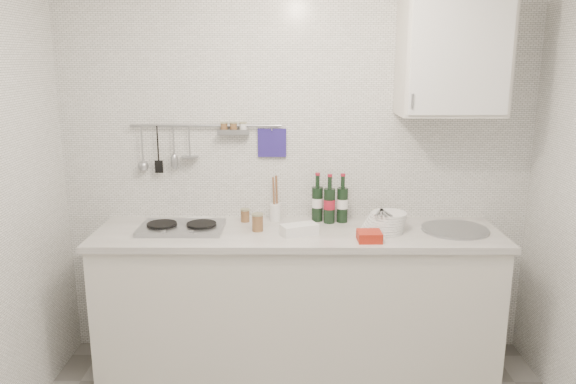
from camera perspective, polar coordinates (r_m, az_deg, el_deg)
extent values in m
cube|color=silver|center=(3.61, 0.93, 2.54)|extent=(3.00, 0.02, 2.50)
cube|color=beige|center=(3.57, 0.94, -11.27)|extent=(2.40, 0.60, 0.88)
cube|color=silver|center=(3.40, 0.97, -4.23)|extent=(2.44, 0.64, 0.04)
cube|color=black|center=(3.77, 0.91, -16.53)|extent=(2.34, 0.52, 0.10)
cube|color=#93969B|center=(3.46, -10.74, -3.58)|extent=(0.50, 0.32, 0.03)
cylinder|color=black|center=(3.47, -12.70, -3.21)|extent=(0.18, 0.18, 0.01)
cylinder|color=black|center=(3.43, -8.78, -3.26)|extent=(0.18, 0.18, 0.01)
cylinder|color=#93969B|center=(3.54, 16.58, -3.67)|extent=(0.40, 0.40, 0.02)
cylinder|color=#93969B|center=(3.55, 16.52, -4.53)|extent=(0.34, 0.34, 0.10)
cylinder|color=#93969B|center=(3.58, -8.36, 6.68)|extent=(0.95, 0.02, 0.02)
cube|color=navy|center=(3.57, -1.63, 5.02)|extent=(0.18, 0.02, 0.18)
cube|color=beige|center=(3.50, 16.35, 13.20)|extent=(0.60, 0.35, 0.70)
cube|color=white|center=(3.32, 17.22, 13.15)|extent=(0.56, 0.01, 0.66)
cylinder|color=#93969B|center=(3.25, 12.53, 9.02)|extent=(0.01, 0.01, 0.08)
cylinder|color=#5485BF|center=(3.51, -9.28, -3.38)|extent=(0.28, 0.28, 0.01)
cylinder|color=#5485BF|center=(3.51, -9.18, -3.15)|extent=(0.28, 0.28, 0.01)
cylinder|color=white|center=(3.42, 9.49, -3.87)|extent=(0.26, 0.26, 0.01)
cylinder|color=white|center=(3.42, 9.60, -3.63)|extent=(0.25, 0.25, 0.01)
cylinder|color=white|center=(3.42, 9.70, -3.38)|extent=(0.24, 0.24, 0.01)
cylinder|color=white|center=(3.42, 9.81, -3.14)|extent=(0.24, 0.24, 0.01)
cylinder|color=white|center=(3.42, 9.91, -2.89)|extent=(0.23, 0.23, 0.01)
cylinder|color=white|center=(3.42, 10.02, -2.65)|extent=(0.23, 0.23, 0.01)
cylinder|color=white|center=(3.42, 10.12, -2.40)|extent=(0.22, 0.22, 0.01)
cylinder|color=white|center=(3.42, 10.22, -2.16)|extent=(0.21, 0.21, 0.01)
cube|color=white|center=(3.31, 1.15, -3.83)|extent=(0.24, 0.18, 0.06)
cube|color=red|center=(3.23, 8.26, -4.47)|extent=(0.14, 0.14, 0.06)
cylinder|color=white|center=(3.58, -1.31, -2.07)|extent=(0.07, 0.07, 0.11)
cylinder|color=brown|center=(3.55, -1.17, 0.03)|extent=(0.02, 0.05, 0.22)
cylinder|color=brown|center=(3.56, -1.46, -0.08)|extent=(0.02, 0.04, 0.20)
cylinder|color=brown|center=(3.57, -4.38, -2.45)|extent=(0.06, 0.06, 0.07)
cylinder|color=tan|center=(3.56, -4.40, -1.80)|extent=(0.06, 0.06, 0.01)
cylinder|color=brown|center=(3.60, 10.53, -2.61)|extent=(0.06, 0.06, 0.06)
cylinder|color=tan|center=(3.59, 10.55, -2.06)|extent=(0.06, 0.06, 0.01)
cylinder|color=brown|center=(3.59, 9.04, -2.50)|extent=(0.06, 0.06, 0.07)
cylinder|color=tan|center=(3.58, 9.07, -1.88)|extent=(0.07, 0.07, 0.01)
cylinder|color=brown|center=(3.38, -3.11, -3.17)|extent=(0.07, 0.07, 0.10)
cylinder|color=tan|center=(3.36, -3.12, -2.29)|extent=(0.07, 0.07, 0.01)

